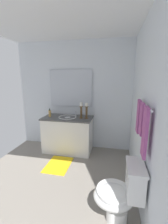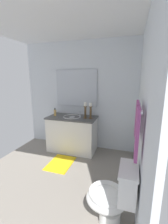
{
  "view_description": "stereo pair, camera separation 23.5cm",
  "coord_description": "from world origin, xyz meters",
  "px_view_note": "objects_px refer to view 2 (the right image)",
  "views": [
    {
      "loc": [
        2.07,
        0.96,
        1.64
      ],
      "look_at": [
        -0.17,
        0.49,
        1.12
      ],
      "focal_mm": 24.18,
      "sensor_mm": 36.0,
      "label": 1
    },
    {
      "loc": [
        2.01,
        1.19,
        1.64
      ],
      "look_at": [
        -0.17,
        0.49,
        1.12
      ],
      "focal_mm": 24.18,
      "sensor_mm": 36.0,
      "label": 2
    }
  ],
  "objects_px": {
    "bath_mat": "(61,163)",
    "vanity_cabinet": "(72,134)",
    "towel_bar": "(140,106)",
    "toilet": "(112,197)",
    "sink_basin": "(72,119)",
    "candle_holder_short": "(85,110)",
    "towel_near_vanity": "(137,118)",
    "mirror": "(76,88)",
    "candle_holder_tall": "(91,110)",
    "towel_center": "(137,120)",
    "soap_bottle": "(55,113)",
    "towel_near_corner": "(137,135)"
  },
  "relations": [
    {
      "from": "vanity_cabinet",
      "to": "candle_holder_tall",
      "type": "relative_size",
      "value": 3.27
    },
    {
      "from": "vanity_cabinet",
      "to": "mirror",
      "type": "bearing_deg",
      "value": 179.99
    },
    {
      "from": "towel_near_vanity",
      "to": "bath_mat",
      "type": "relative_size",
      "value": 0.71
    },
    {
      "from": "soap_bottle",
      "to": "towel_near_vanity",
      "type": "xyz_separation_m",
      "value": [
        1.09,
        1.73,
        0.3
      ]
    },
    {
      "from": "sink_basin",
      "to": "candle_holder_tall",
      "type": "xyz_separation_m",
      "value": [
        -0.0,
        0.43,
        0.22
      ]
    },
    {
      "from": "mirror",
      "to": "candle_holder_short",
      "type": "height_order",
      "value": "mirror"
    },
    {
      "from": "vanity_cabinet",
      "to": "candle_holder_tall",
      "type": "height_order",
      "value": "candle_holder_tall"
    },
    {
      "from": "towel_bar",
      "to": "candle_holder_short",
      "type": "bearing_deg",
      "value": -142.71
    },
    {
      "from": "mirror",
      "to": "soap_bottle",
      "type": "distance_m",
      "value": 0.74
    },
    {
      "from": "mirror",
      "to": "towel_near_vanity",
      "type": "relative_size",
      "value": 2.32
    },
    {
      "from": "mirror",
      "to": "towel_bar",
      "type": "xyz_separation_m",
      "value": [
        1.63,
        1.34,
        -0.05
      ]
    },
    {
      "from": "towel_near_vanity",
      "to": "soap_bottle",
      "type": "bearing_deg",
      "value": -122.24
    },
    {
      "from": "sink_basin",
      "to": "towel_bar",
      "type": "xyz_separation_m",
      "value": [
        1.35,
        1.34,
        0.6
      ]
    },
    {
      "from": "mirror",
      "to": "towel_near_corner",
      "type": "bearing_deg",
      "value": 35.19
    },
    {
      "from": "sink_basin",
      "to": "towel_near_vanity",
      "type": "bearing_deg",
      "value": 49.93
    },
    {
      "from": "bath_mat",
      "to": "vanity_cabinet",
      "type": "bearing_deg",
      "value": -180.0
    },
    {
      "from": "bath_mat",
      "to": "toilet",
      "type": "bearing_deg",
      "value": 49.57
    },
    {
      "from": "sink_basin",
      "to": "vanity_cabinet",
      "type": "bearing_deg",
      "value": -90.0
    },
    {
      "from": "mirror",
      "to": "towel_center",
      "type": "bearing_deg",
      "value": 38.99
    },
    {
      "from": "mirror",
      "to": "bath_mat",
      "type": "bearing_deg",
      "value": -0.0
    },
    {
      "from": "toilet",
      "to": "towel_near_vanity",
      "type": "height_order",
      "value": "towel_near_vanity"
    },
    {
      "from": "candle_holder_short",
      "to": "toilet",
      "type": "relative_size",
      "value": 0.46
    },
    {
      "from": "candle_holder_short",
      "to": "bath_mat",
      "type": "xyz_separation_m",
      "value": [
        0.62,
        -0.31,
        -0.97
      ]
    },
    {
      "from": "towel_near_vanity",
      "to": "toilet",
      "type": "bearing_deg",
      "value": -23.67
    },
    {
      "from": "towel_center",
      "to": "bath_mat",
      "type": "relative_size",
      "value": 0.61
    },
    {
      "from": "candle_holder_tall",
      "to": "towel_center",
      "type": "height_order",
      "value": "towel_center"
    },
    {
      "from": "mirror",
      "to": "towel_center",
      "type": "relative_size",
      "value": 2.7
    },
    {
      "from": "candle_holder_tall",
      "to": "towel_center",
      "type": "distance_m",
      "value": 1.64
    },
    {
      "from": "sink_basin",
      "to": "toilet",
      "type": "relative_size",
      "value": 0.54
    },
    {
      "from": "sink_basin",
      "to": "towel_bar",
      "type": "height_order",
      "value": "towel_bar"
    },
    {
      "from": "soap_bottle",
      "to": "towel_near_vanity",
      "type": "height_order",
      "value": "towel_near_vanity"
    },
    {
      "from": "vanity_cabinet",
      "to": "mirror",
      "type": "height_order",
      "value": "mirror"
    },
    {
      "from": "vanity_cabinet",
      "to": "sink_basin",
      "type": "relative_size",
      "value": 2.73
    },
    {
      "from": "vanity_cabinet",
      "to": "mirror",
      "type": "xyz_separation_m",
      "value": [
        -0.28,
        0.0,
        1.01
      ]
    },
    {
      "from": "towel_center",
      "to": "towel_near_corner",
      "type": "bearing_deg",
      "value": 0.0
    },
    {
      "from": "towel_bar",
      "to": "towel_near_corner",
      "type": "height_order",
      "value": "towel_near_corner"
    },
    {
      "from": "toilet",
      "to": "towel_near_corner",
      "type": "height_order",
      "value": "towel_near_corner"
    },
    {
      "from": "candle_holder_tall",
      "to": "mirror",
      "type": "bearing_deg",
      "value": -123.05
    },
    {
      "from": "sink_basin",
      "to": "towel_bar",
      "type": "distance_m",
      "value": 2.0
    },
    {
      "from": "soap_bottle",
      "to": "towel_bar",
      "type": "xyz_separation_m",
      "value": [
        1.33,
        1.75,
        0.49
      ]
    },
    {
      "from": "towel_bar",
      "to": "towel_near_vanity",
      "type": "height_order",
      "value": "towel_near_vanity"
    },
    {
      "from": "towel_near_vanity",
      "to": "towel_near_corner",
      "type": "xyz_separation_m",
      "value": [
        0.48,
        0.0,
        -0.04
      ]
    },
    {
      "from": "bath_mat",
      "to": "sink_basin",
      "type": "bearing_deg",
      "value": 179.91
    },
    {
      "from": "vanity_cabinet",
      "to": "candle_holder_short",
      "type": "distance_m",
      "value": 0.66
    },
    {
      "from": "toilet",
      "to": "towel_center",
      "type": "distance_m",
      "value": 0.88
    },
    {
      "from": "towel_center",
      "to": "towel_near_corner",
      "type": "height_order",
      "value": "same"
    },
    {
      "from": "vanity_cabinet",
      "to": "bath_mat",
      "type": "distance_m",
      "value": 0.74
    },
    {
      "from": "sink_basin",
      "to": "soap_bottle",
      "type": "xyz_separation_m",
      "value": [
        0.02,
        -0.41,
        0.11
      ]
    },
    {
      "from": "candle_holder_short",
      "to": "soap_bottle",
      "type": "xyz_separation_m",
      "value": [
        0.01,
        -0.72,
        -0.11
      ]
    },
    {
      "from": "towel_bar",
      "to": "toilet",
      "type": "bearing_deg",
      "value": -44.73
    }
  ]
}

